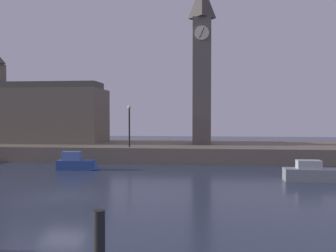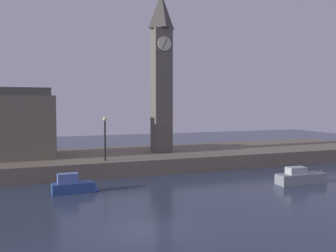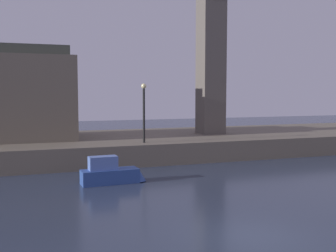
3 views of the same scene
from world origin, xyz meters
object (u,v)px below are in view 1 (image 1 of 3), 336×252
(mooring_post_right, at_px, (99,242))
(boat_cruiser_grey, at_px, (322,174))
(streetlamp, at_px, (129,121))
(parliament_hall, at_px, (39,112))
(boat_tour_blue, at_px, (78,163))
(clock_tower, at_px, (202,61))

(mooring_post_right, bearing_deg, boat_cruiser_grey, 54.14)
(streetlamp, xyz_separation_m, boat_cruiser_grey, (15.67, -8.99, -3.53))
(parliament_hall, height_order, mooring_post_right, parliament_hall)
(boat_tour_blue, xyz_separation_m, boat_cruiser_grey, (19.00, -3.60, -0.02))
(parliament_hall, distance_m, boat_cruiser_grey, 31.39)
(parliament_hall, relative_size, mooring_post_right, 7.79)
(parliament_hall, xyz_separation_m, boat_cruiser_grey, (27.58, -14.30, -4.48))
(clock_tower, bearing_deg, streetlamp, -149.15)
(streetlamp, relative_size, mooring_post_right, 2.24)
(clock_tower, height_order, boat_cruiser_grey, clock_tower)
(boat_tour_blue, relative_size, boat_cruiser_grey, 0.73)
(clock_tower, distance_m, parliament_hall, 19.93)
(clock_tower, height_order, boat_tour_blue, clock_tower)
(clock_tower, bearing_deg, parliament_hall, 176.92)
(parliament_hall, distance_m, mooring_post_right, 34.38)
(clock_tower, xyz_separation_m, boat_cruiser_grey, (8.49, -13.28, -10.10))
(mooring_post_right, xyz_separation_m, boat_tour_blue, (-7.62, 19.35, -0.37))
(clock_tower, bearing_deg, boat_tour_blue, -137.36)
(streetlamp, distance_m, boat_tour_blue, 7.24)
(parliament_hall, height_order, boat_tour_blue, parliament_hall)
(parliament_hall, bearing_deg, boat_tour_blue, -51.27)
(clock_tower, bearing_deg, boat_cruiser_grey, -57.40)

